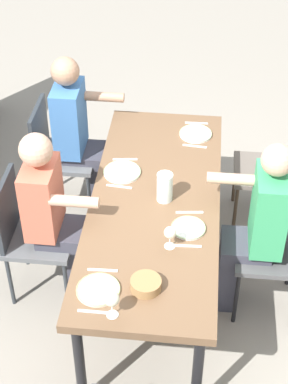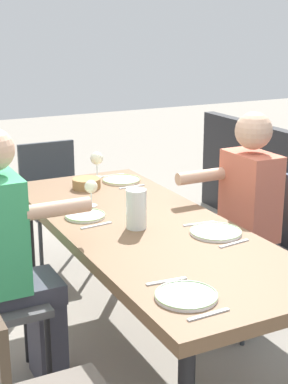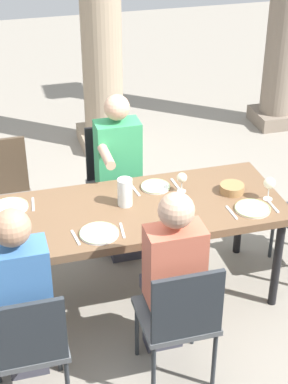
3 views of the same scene
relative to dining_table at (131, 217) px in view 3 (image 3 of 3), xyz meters
The scene contains 25 objects.
ground_plane 0.71m from the dining_table, ahead, with size 16.00×16.00×0.00m, color gray.
dining_table is the anchor object (origin of this frame).
chair_west_north 1.17m from the dining_table, 134.03° to the left, with size 0.44×0.44×0.95m.
chair_west_south 1.17m from the dining_table, 134.26° to the right, with size 0.44×0.44×0.91m.
chair_mid_north 0.85m from the dining_table, 84.53° to the left, with size 0.44×0.44×0.96m.
chair_mid_south 0.85m from the dining_table, 84.51° to the right, with size 0.44×0.44×0.90m.
diner_woman_green 0.65m from the dining_table, 82.63° to the right, with size 0.35×0.49×1.28m.
diner_man_white 1.04m from the dining_table, 141.40° to the right, with size 0.35×0.49×1.32m.
diner_guest_third 0.65m from the dining_table, 83.17° to the left, with size 0.35×0.49×1.31m.
stone_column_centre 2.68m from the dining_table, 82.00° to the left, with size 0.54×0.54×2.81m.
plate_0 0.81m from the dining_table, 163.96° to the left, with size 0.24×0.24×0.02m.
spoon_0 0.67m from the dining_table, 160.40° to the left, with size 0.02×0.17×0.01m, color silver.
plate_1 0.37m from the dining_table, 137.71° to the right, with size 0.25×0.25×0.02m.
fork_1 0.49m from the dining_table, 149.71° to the right, with size 0.02×0.17×0.01m, color silver.
spoon_1 0.28m from the dining_table, 115.95° to the right, with size 0.02×0.17×0.01m, color silver.
plate_2 0.34m from the dining_table, 43.13° to the left, with size 0.21×0.21×0.02m.
wine_glass_2 0.45m from the dining_table, 17.18° to the left, with size 0.07×0.07×0.15m.
fork_2 0.25m from the dining_table, 68.38° to the left, with size 0.02×0.17×0.01m, color silver.
spoon_2 0.45m from the dining_table, 29.91° to the left, with size 0.02×0.17×0.01m, color silver.
plate_3 0.82m from the dining_table, 16.67° to the right, with size 0.24×0.24×0.02m.
wine_glass_3 0.97m from the dining_table, ahead, with size 0.08×0.08×0.17m.
fork_3 0.68m from the dining_table, 20.34° to the right, with size 0.02×0.17×0.01m, color silver.
spoon_3 0.96m from the dining_table, 14.11° to the right, with size 0.02×0.17×0.01m, color silver.
water_pitcher 0.17m from the dining_table, 113.39° to the left, with size 0.10×0.10×0.20m.
bread_basket 0.74m from the dining_table, ahead, with size 0.17×0.17×0.06m, color #9E7547.
Camera 3 is at (-0.85, -3.41, 2.98)m, focal length 57.78 mm.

